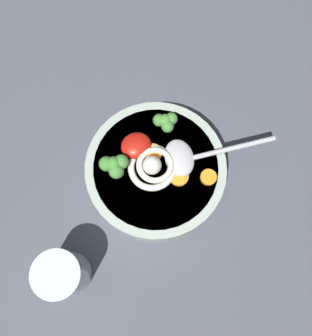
# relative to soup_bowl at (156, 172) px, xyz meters

# --- Properties ---
(table_slab) EXTENTS (1.20, 1.20, 0.04)m
(table_slab) POSITION_rel_soup_bowl_xyz_m (-0.02, 0.00, -0.05)
(table_slab) COLOR #474C56
(table_slab) RESTS_ON ground
(soup_bowl) EXTENTS (0.22, 0.22, 0.05)m
(soup_bowl) POSITION_rel_soup_bowl_xyz_m (0.00, 0.00, 0.00)
(soup_bowl) COLOR #9EB2A3
(soup_bowl) RESTS_ON table_slab
(noodle_pile) EXTENTS (0.08, 0.08, 0.03)m
(noodle_pile) POSITION_rel_soup_bowl_xyz_m (-0.00, 0.00, 0.04)
(noodle_pile) COLOR silver
(noodle_pile) RESTS_ON soup_bowl
(soup_spoon) EXTENTS (0.17, 0.06, 0.02)m
(soup_spoon) POSITION_rel_soup_bowl_xyz_m (0.05, -0.00, 0.03)
(soup_spoon) COLOR #B7B7BC
(soup_spoon) RESTS_ON soup_bowl
(chili_sauce_dollop) EXTENTS (0.05, 0.04, 0.02)m
(chili_sauce_dollop) POSITION_rel_soup_bowl_xyz_m (-0.02, 0.04, 0.04)
(chili_sauce_dollop) COLOR #B2190F
(chili_sauce_dollop) RESTS_ON soup_bowl
(broccoli_floret_center) EXTENTS (0.04, 0.03, 0.03)m
(broccoli_floret_center) POSITION_rel_soup_bowl_xyz_m (0.04, 0.06, 0.04)
(broccoli_floret_center) COLOR #7A9E60
(broccoli_floret_center) RESTS_ON soup_bowl
(broccoli_floret_beside_noodles) EXTENTS (0.04, 0.04, 0.03)m
(broccoli_floret_beside_noodles) POSITION_rel_soup_bowl_xyz_m (-0.06, 0.02, 0.05)
(broccoli_floret_beside_noodles) COLOR #7A9E60
(broccoli_floret_beside_noodles) RESTS_ON soup_bowl
(carrot_slice_beside_chili) EXTENTS (0.03, 0.03, 0.01)m
(carrot_slice_beside_chili) POSITION_rel_soup_bowl_xyz_m (0.03, -0.02, 0.03)
(carrot_slice_beside_chili) COLOR orange
(carrot_slice_beside_chili) RESTS_ON soup_bowl
(carrot_slice_rear) EXTENTS (0.03, 0.03, 0.01)m
(carrot_slice_rear) POSITION_rel_soup_bowl_xyz_m (0.00, 0.02, 0.03)
(carrot_slice_rear) COLOR orange
(carrot_slice_rear) RESTS_ON soup_bowl
(carrot_slice_extra_b) EXTENTS (0.02, 0.02, 0.01)m
(carrot_slice_extra_b) POSITION_rel_soup_bowl_xyz_m (0.07, -0.04, 0.03)
(carrot_slice_extra_b) COLOR orange
(carrot_slice_extra_b) RESTS_ON soup_bowl
(drinking_glass) EXTENTS (0.07, 0.07, 0.09)m
(drinking_glass) POSITION_rel_soup_bowl_xyz_m (-0.18, -0.10, 0.02)
(drinking_glass) COLOR silver
(drinking_glass) RESTS_ON table_slab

